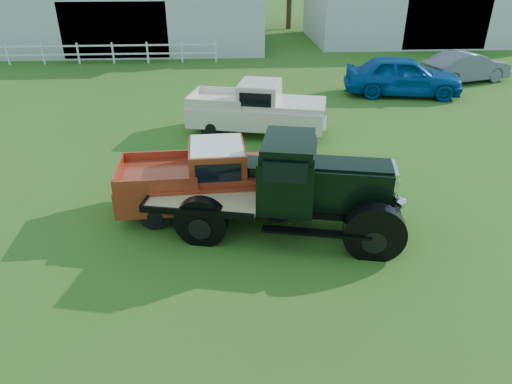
{
  "coord_description": "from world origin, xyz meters",
  "views": [
    {
      "loc": [
        -0.37,
        -7.84,
        5.82
      ],
      "look_at": [
        0.2,
        1.2,
        1.05
      ],
      "focal_mm": 32.0,
      "sensor_mm": 36.0,
      "label": 1
    }
  ],
  "objects_px": {
    "vintage_flatbed": "(283,185)",
    "misc_car_grey": "(466,67)",
    "red_pickup": "(214,178)",
    "white_pickup": "(257,109)",
    "misc_car_blue": "(403,76)"
  },
  "relations": [
    {
      "from": "vintage_flatbed",
      "to": "misc_car_grey",
      "type": "bearing_deg",
      "value": 62.58
    },
    {
      "from": "red_pickup",
      "to": "white_pickup",
      "type": "height_order",
      "value": "white_pickup"
    },
    {
      "from": "red_pickup",
      "to": "white_pickup",
      "type": "relative_size",
      "value": 0.97
    },
    {
      "from": "vintage_flatbed",
      "to": "white_pickup",
      "type": "bearing_deg",
      "value": 103.35
    },
    {
      "from": "vintage_flatbed",
      "to": "red_pickup",
      "type": "relative_size",
      "value": 1.18
    },
    {
      "from": "white_pickup",
      "to": "misc_car_grey",
      "type": "xyz_separation_m",
      "value": [
        10.96,
        6.76,
        -0.17
      ]
    },
    {
      "from": "red_pickup",
      "to": "misc_car_blue",
      "type": "xyz_separation_m",
      "value": [
        8.32,
        10.0,
        -0.0
      ]
    },
    {
      "from": "white_pickup",
      "to": "misc_car_grey",
      "type": "height_order",
      "value": "white_pickup"
    },
    {
      "from": "red_pickup",
      "to": "misc_car_grey",
      "type": "distance_m",
      "value": 17.37
    },
    {
      "from": "red_pickup",
      "to": "vintage_flatbed",
      "type": "bearing_deg",
      "value": -35.27
    },
    {
      "from": "vintage_flatbed",
      "to": "red_pickup",
      "type": "height_order",
      "value": "vintage_flatbed"
    },
    {
      "from": "misc_car_blue",
      "to": "misc_car_grey",
      "type": "bearing_deg",
      "value": -51.6
    },
    {
      "from": "vintage_flatbed",
      "to": "white_pickup",
      "type": "relative_size",
      "value": 1.15
    },
    {
      "from": "red_pickup",
      "to": "misc_car_grey",
      "type": "relative_size",
      "value": 1.08
    },
    {
      "from": "red_pickup",
      "to": "white_pickup",
      "type": "bearing_deg",
      "value": 72.67
    }
  ]
}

